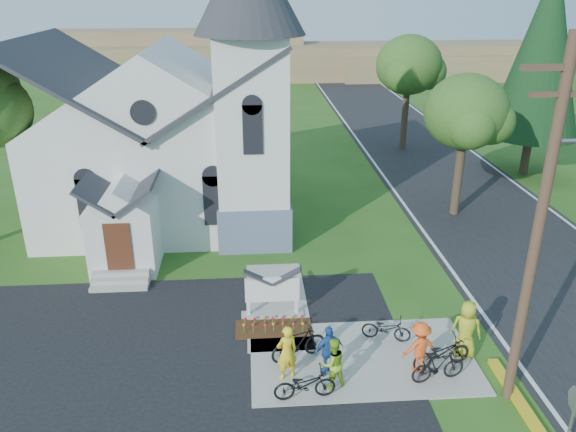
{
  "coord_description": "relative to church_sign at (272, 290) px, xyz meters",
  "views": [
    {
      "loc": [
        -1.89,
        -13.83,
        10.96
      ],
      "look_at": [
        -0.51,
        5.0,
        3.06
      ],
      "focal_mm": 35.0,
      "sensor_mm": 36.0,
      "label": 1
    }
  ],
  "objects": [
    {
      "name": "cyclist_1",
      "position": [
        1.55,
        -3.95,
        -0.18
      ],
      "size": [
        0.93,
        0.83,
        1.6
      ],
      "primitive_type": "imported",
      "rotation": [
        0.0,
        0.0,
        3.48
      ],
      "color": "#8EC424",
      "rests_on": "sidewalk"
    },
    {
      "name": "cyclist_3",
      "position": [
        4.25,
        -3.42,
        -0.15
      ],
      "size": [
        1.18,
        0.83,
        1.66
      ],
      "primitive_type": "imported",
      "rotation": [
        0.0,
        0.0,
        3.35
      ],
      "color": "#F2541A",
      "rests_on": "sidewalk"
    },
    {
      "name": "parking_lot",
      "position": [
        -5.8,
        -5.2,
        -1.02
      ],
      "size": [
        20.0,
        16.0,
        0.02
      ],
      "primitive_type": "cube",
      "color": "black",
      "rests_on": "ground"
    },
    {
      "name": "utility_pole",
      "position": [
        6.56,
        -4.7,
        4.38
      ],
      "size": [
        3.45,
        0.28,
        10.0
      ],
      "color": "#442D22",
      "rests_on": "ground"
    },
    {
      "name": "tree_road_mid",
      "position": [
        10.2,
        20.8,
        4.75
      ],
      "size": [
        4.4,
        4.4,
        7.8
      ],
      "color": "#33231C",
      "rests_on": "ground"
    },
    {
      "name": "flower_bed",
      "position": [
        0.0,
        -0.9,
        -0.99
      ],
      "size": [
        2.6,
        1.1,
        0.07
      ],
      "primitive_type": "cube",
      "color": "#371E0F",
      "rests_on": "ground"
    },
    {
      "name": "bike_0",
      "position": [
        0.7,
        -4.4,
        -0.51
      ],
      "size": [
        1.81,
        0.76,
        0.93
      ],
      "primitive_type": "imported",
      "rotation": [
        0.0,
        0.0,
        1.65
      ],
      "color": "black",
      "rests_on": "sidewalk"
    },
    {
      "name": "distant_hills",
      "position": [
        4.56,
        53.13,
        1.15
      ],
      "size": [
        61.0,
        10.0,
        5.6
      ],
      "color": "olive",
      "rests_on": "ground"
    },
    {
      "name": "tree_road_near",
      "position": [
        9.7,
        8.8,
        4.18
      ],
      "size": [
        4.0,
        4.0,
        7.05
      ],
      "color": "#33231C",
      "rests_on": "ground"
    },
    {
      "name": "sidewalk",
      "position": [
        2.7,
        -2.7,
        -1.0
      ],
      "size": [
        7.0,
        4.0,
        0.05
      ],
      "primitive_type": "cube",
      "color": "#AAA59A",
      "rests_on": "ground"
    },
    {
      "name": "church_sign",
      "position": [
        0.0,
        0.0,
        0.0
      ],
      "size": [
        2.2,
        0.4,
        1.7
      ],
      "color": "#AAA59A",
      "rests_on": "ground"
    },
    {
      "name": "cyclist_0",
      "position": [
        0.27,
        -3.47,
        -0.09
      ],
      "size": [
        0.75,
        0.61,
        1.77
      ],
      "primitive_type": "imported",
      "rotation": [
        0.0,
        0.0,
        3.47
      ],
      "color": "yellow",
      "rests_on": "sidewalk"
    },
    {
      "name": "bike_1",
      "position": [
        0.69,
        -2.6,
        -0.42
      ],
      "size": [
        1.91,
        1.15,
        1.11
      ],
      "primitive_type": "imported",
      "rotation": [
        0.0,
        0.0,
        1.94
      ],
      "color": "black",
      "rests_on": "sidewalk"
    },
    {
      "name": "bike_2",
      "position": [
        3.65,
        -1.8,
        -0.56
      ],
      "size": [
        1.69,
        1.01,
        0.84
      ],
      "primitive_type": "imported",
      "rotation": [
        0.0,
        0.0,
        1.27
      ],
      "color": "black",
      "rests_on": "sidewalk"
    },
    {
      "name": "ground",
      "position": [
        1.2,
        -3.2,
        -1.03
      ],
      "size": [
        120.0,
        120.0,
        0.0
      ],
      "primitive_type": "plane",
      "color": "#2C5317",
      "rests_on": "ground"
    },
    {
      "name": "conifer",
      "position": [
        16.2,
        14.8,
        6.36
      ],
      "size": [
        5.2,
        5.2,
        12.4
      ],
      "color": "#33231C",
      "rests_on": "ground"
    },
    {
      "name": "cyclist_2",
      "position": [
        1.53,
        -3.36,
        -0.16
      ],
      "size": [
        1.03,
        0.68,
        1.63
      ],
      "primitive_type": "imported",
      "rotation": [
        0.0,
        0.0,
        3.46
      ],
      "color": "#2150A6",
      "rests_on": "sidewalk"
    },
    {
      "name": "stop_sign",
      "position": [
        6.63,
        -7.4,
        0.75
      ],
      "size": [
        0.11,
        0.76,
        2.48
      ],
      "color": "gray",
      "rests_on": "ground"
    },
    {
      "name": "road",
      "position": [
        11.2,
        11.8,
        -1.02
      ],
      "size": [
        8.0,
        90.0,
        0.02
      ],
      "primitive_type": "cube",
      "color": "black",
      "rests_on": "ground"
    },
    {
      "name": "cyclist_4",
      "position": [
        5.9,
        -2.79,
        -0.02
      ],
      "size": [
        1.1,
        0.92,
        1.91
      ],
      "primitive_type": "imported",
      "rotation": [
        0.0,
        0.0,
        2.74
      ],
      "color": "#AAB221",
      "rests_on": "sidewalk"
    },
    {
      "name": "bike_3",
      "position": [
        4.69,
        -3.93,
        -0.47
      ],
      "size": [
        1.75,
        0.77,
        1.02
      ],
      "primitive_type": "imported",
      "rotation": [
        0.0,
        0.0,
        1.75
      ],
      "color": "black",
      "rests_on": "sidewalk"
    },
    {
      "name": "bike_4",
      "position": [
        4.98,
        -3.31,
        -0.48
      ],
      "size": [
        2.01,
        1.08,
        1.0
      ],
      "primitive_type": "imported",
      "rotation": [
        0.0,
        0.0,
        1.8
      ],
      "color": "black",
      "rests_on": "sidewalk"
    },
    {
      "name": "church",
      "position": [
        -4.28,
        9.28,
        4.22
      ],
      "size": [
        12.35,
        12.0,
        13.0
      ],
      "color": "white",
      "rests_on": "ground"
    }
  ]
}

